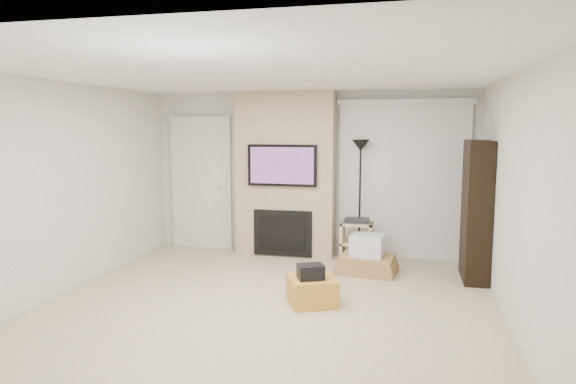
% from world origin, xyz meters
% --- Properties ---
extents(floor, '(5.00, 5.50, 0.00)m').
position_xyz_m(floor, '(0.00, 0.00, 0.00)').
color(floor, '#C0AC8B').
rests_on(floor, ground).
extents(ceiling, '(5.00, 5.50, 0.00)m').
position_xyz_m(ceiling, '(0.00, 0.00, 2.50)').
color(ceiling, white).
rests_on(ceiling, wall_back).
extents(wall_back, '(5.00, 0.00, 2.50)m').
position_xyz_m(wall_back, '(0.00, 2.75, 1.25)').
color(wall_back, silver).
rests_on(wall_back, ground).
extents(wall_front, '(5.00, 0.00, 2.50)m').
position_xyz_m(wall_front, '(0.00, -2.75, 1.25)').
color(wall_front, silver).
rests_on(wall_front, ground).
extents(wall_left, '(0.00, 5.50, 2.50)m').
position_xyz_m(wall_left, '(-2.50, 0.00, 1.25)').
color(wall_left, silver).
rests_on(wall_left, ground).
extents(wall_right, '(0.00, 5.50, 2.50)m').
position_xyz_m(wall_right, '(2.50, 0.00, 1.25)').
color(wall_right, silver).
rests_on(wall_right, ground).
extents(hvac_vent, '(0.35, 0.18, 0.01)m').
position_xyz_m(hvac_vent, '(0.40, 0.80, 2.50)').
color(hvac_vent, silver).
rests_on(hvac_vent, ceiling).
extents(ottoman, '(0.66, 0.66, 0.30)m').
position_xyz_m(ottoman, '(0.47, 0.40, 0.15)').
color(ottoman, gold).
rests_on(ottoman, floor).
extents(black_bag, '(0.35, 0.32, 0.16)m').
position_xyz_m(black_bag, '(0.46, 0.35, 0.38)').
color(black_bag, black).
rests_on(black_bag, ottoman).
extents(fireplace_wall, '(1.50, 0.47, 2.50)m').
position_xyz_m(fireplace_wall, '(-0.35, 2.54, 1.24)').
color(fireplace_wall, tan).
rests_on(fireplace_wall, floor).
extents(entry_door, '(1.02, 0.11, 2.14)m').
position_xyz_m(entry_door, '(-1.80, 2.71, 1.05)').
color(entry_door, silver).
rests_on(entry_door, floor).
extents(vertical_blinds, '(1.98, 0.10, 2.37)m').
position_xyz_m(vertical_blinds, '(1.40, 2.70, 1.27)').
color(vertical_blinds, silver).
rests_on(vertical_blinds, floor).
extents(floor_lamp, '(0.26, 0.26, 1.79)m').
position_xyz_m(floor_lamp, '(0.79, 2.50, 1.41)').
color(floor_lamp, black).
rests_on(floor_lamp, floor).
extents(av_stand, '(0.45, 0.38, 0.66)m').
position_xyz_m(av_stand, '(0.78, 2.24, 0.35)').
color(av_stand, beige).
rests_on(av_stand, floor).
extents(box_stack, '(0.84, 0.68, 0.52)m').
position_xyz_m(box_stack, '(0.97, 1.78, 0.20)').
color(box_stack, '#A87E4A').
rests_on(box_stack, floor).
extents(bookshelf, '(0.30, 0.80, 1.80)m').
position_xyz_m(bookshelf, '(2.34, 1.81, 0.90)').
color(bookshelf, black).
rests_on(bookshelf, floor).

